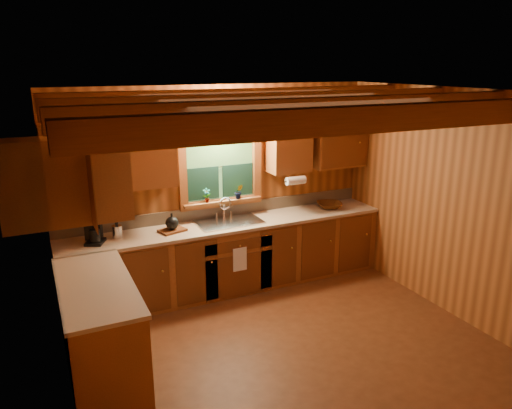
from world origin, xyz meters
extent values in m
plane|color=#582D15|center=(0.00, 0.00, 0.00)|extent=(4.20, 4.20, 0.00)
plane|color=brown|center=(0.00, 0.00, 2.60)|extent=(4.20, 4.20, 0.00)
plane|color=brown|center=(0.00, 1.90, 1.30)|extent=(4.20, 0.00, 4.20)
plane|color=brown|center=(0.00, -1.90, 1.30)|extent=(4.20, 0.00, 4.20)
plane|color=brown|center=(-2.10, 0.00, 1.30)|extent=(0.00, 3.80, 3.80)
plane|color=brown|center=(2.10, 0.00, 1.30)|extent=(0.00, 3.80, 3.80)
cube|color=brown|center=(0.00, -1.20, 2.49)|extent=(4.20, 0.14, 0.18)
cube|color=brown|center=(0.00, -0.40, 2.49)|extent=(4.20, 0.14, 0.18)
cube|color=brown|center=(0.00, 0.40, 2.49)|extent=(4.20, 0.14, 0.18)
cube|color=brown|center=(0.00, 1.20, 2.49)|extent=(4.20, 0.14, 0.18)
cube|color=brown|center=(0.00, 1.59, 0.43)|extent=(4.20, 0.62, 0.86)
cube|color=brown|center=(-1.79, 0.48, 0.43)|extent=(0.62, 1.60, 0.86)
cube|color=tan|center=(0.00, 1.59, 0.88)|extent=(4.20, 0.66, 0.04)
cube|color=tan|center=(-1.78, 0.48, 0.88)|extent=(0.64, 1.60, 0.04)
cube|color=tan|center=(0.00, 1.89, 0.98)|extent=(4.20, 0.02, 0.16)
cube|color=white|center=(-1.47, 0.68, 0.43)|extent=(0.02, 0.60, 0.80)
cube|color=brown|center=(-1.70, 1.73, 1.84)|extent=(0.78, 0.34, 0.78)
cube|color=brown|center=(-0.92, 1.73, 1.84)|extent=(0.55, 0.34, 0.78)
cube|color=brown|center=(0.92, 1.73, 1.84)|extent=(0.55, 0.34, 0.78)
cube|color=brown|center=(1.70, 1.73, 1.84)|extent=(0.78, 0.34, 0.78)
cube|color=brown|center=(-1.93, 0.68, 1.84)|extent=(0.34, 1.10, 0.78)
cube|color=brown|center=(0.00, 1.86, 2.00)|extent=(1.12, 0.08, 0.10)
cube|color=brown|center=(0.00, 1.86, 1.10)|extent=(1.12, 0.08, 0.10)
cube|color=brown|center=(-0.51, 1.86, 1.55)|extent=(0.10, 0.08, 0.80)
cube|color=brown|center=(0.51, 1.86, 1.55)|extent=(0.10, 0.08, 0.80)
cube|color=#407230|center=(0.00, 1.90, 1.55)|extent=(0.92, 0.01, 0.80)
cube|color=#102E24|center=(-0.24, 1.87, 1.37)|extent=(0.42, 0.02, 0.42)
cube|color=#102E24|center=(0.24, 1.87, 1.37)|extent=(0.42, 0.02, 0.42)
cylinder|color=black|center=(0.00, 1.87, 1.57)|extent=(0.92, 0.01, 0.01)
cube|color=brown|center=(0.00, 1.82, 1.12)|extent=(1.06, 0.14, 0.04)
cylinder|color=black|center=(0.00, 1.86, 2.23)|extent=(0.08, 0.03, 0.08)
cylinder|color=black|center=(-0.10, 1.80, 2.23)|extent=(0.09, 0.17, 0.08)
cylinder|color=black|center=(0.10, 1.80, 2.23)|extent=(0.09, 0.17, 0.08)
sphere|color=#FFE0A5|center=(-0.16, 1.74, 2.16)|extent=(0.13, 0.13, 0.13)
sphere|color=#FFE0A5|center=(0.16, 1.74, 2.16)|extent=(0.13, 0.13, 0.13)
cylinder|color=white|center=(0.92, 1.53, 1.37)|extent=(0.27, 0.11, 0.11)
cube|color=white|center=(0.00, 1.26, 0.52)|extent=(0.18, 0.01, 0.30)
cube|color=silver|center=(0.00, 1.60, 0.91)|extent=(0.82, 0.48, 0.02)
cube|color=#262628|center=(-0.19, 1.60, 0.84)|extent=(0.34, 0.40, 0.14)
cube|color=#262628|center=(0.19, 1.60, 0.84)|extent=(0.34, 0.40, 0.14)
cylinder|color=silver|center=(0.00, 1.78, 1.01)|extent=(0.04, 0.04, 0.22)
torus|color=silver|center=(0.00, 1.72, 1.12)|extent=(0.16, 0.02, 0.16)
cube|color=black|center=(-1.64, 1.56, 0.92)|extent=(0.19, 0.23, 0.03)
cube|color=black|center=(-1.64, 1.63, 1.07)|extent=(0.19, 0.08, 0.31)
cube|color=black|center=(-1.64, 1.54, 1.21)|extent=(0.19, 0.21, 0.04)
cylinder|color=black|center=(-1.64, 1.53, 1.00)|extent=(0.11, 0.11, 0.13)
cylinder|color=silver|center=(-1.39, 1.64, 0.97)|extent=(0.12, 0.12, 0.15)
cylinder|color=black|center=(-1.40, 1.63, 1.13)|extent=(0.03, 0.04, 0.22)
cylinder|color=black|center=(-1.39, 1.64, 1.13)|extent=(0.01, 0.01, 0.22)
cylinder|color=black|center=(-1.37, 1.65, 1.13)|extent=(0.03, 0.04, 0.22)
cylinder|color=black|center=(-1.36, 1.65, 1.13)|extent=(0.04, 0.06, 0.21)
cube|color=#5E2E14|center=(-0.75, 1.58, 0.91)|extent=(0.35, 0.29, 0.03)
sphere|color=black|center=(-0.75, 1.58, 1.01)|extent=(0.16, 0.16, 0.16)
cylinder|color=black|center=(-0.75, 1.58, 1.11)|extent=(0.03, 0.03, 0.04)
imported|color=#48230C|center=(1.51, 1.59, 0.94)|extent=(0.45, 0.45, 0.09)
imported|color=#5E2E14|center=(-0.22, 1.80, 1.23)|extent=(0.10, 0.07, 0.19)
imported|color=#5E2E14|center=(0.22, 1.79, 1.24)|extent=(0.12, 0.11, 0.19)
camera|label=1|loc=(-2.19, -3.83, 2.85)|focal=33.97mm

